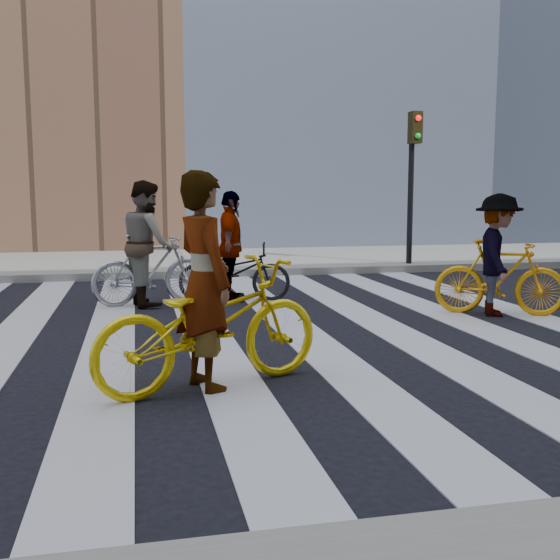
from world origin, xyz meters
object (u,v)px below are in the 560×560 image
object	(u,v)px
bike_silver_mid	(151,269)
bike_dark_rear	(234,272)
traffic_signal	(413,163)
rider_mid	(147,243)
rider_right	(498,255)
rider_left	(204,281)
rider_rear	(231,246)
bike_yellow_left	(211,325)
bike_yellow_right	(500,277)

from	to	relation	value
bike_silver_mid	bike_dark_rear	bearing A→B (deg)	-98.97
traffic_signal	bike_silver_mid	xyz separation A→B (m)	(-5.52, -3.23, -1.75)
bike_silver_mid	rider_mid	bearing A→B (deg)	77.36
rider_mid	rider_right	world-z (taller)	rider_mid
rider_right	rider_left	bearing A→B (deg)	146.01
bike_dark_rear	rider_mid	bearing A→B (deg)	105.43
bike_dark_rear	rider_rear	xyz separation A→B (m)	(-0.05, 0.00, 0.39)
bike_yellow_left	rider_mid	size ratio (longest dim) A/B	1.13
bike_yellow_right	rider_mid	size ratio (longest dim) A/B	0.94
rider_left	bike_dark_rear	bearing A→B (deg)	-32.09
bike_yellow_left	rider_left	distance (m)	0.37
bike_silver_mid	rider_rear	xyz separation A→B (m)	(1.20, 0.08, 0.31)
bike_dark_rear	rider_right	size ratio (longest dim) A/B	1.04
bike_yellow_left	rider_left	world-z (taller)	rider_left
bike_silver_mid	bike_yellow_right	xyz separation A→B (m)	(4.59, -1.86, -0.01)
bike_yellow_left	bike_dark_rear	size ratio (longest dim) A/B	1.21
bike_dark_rear	rider_right	xyz separation A→B (m)	(3.29, -1.94, 0.37)
bike_dark_rear	rider_mid	xyz separation A→B (m)	(-1.30, -0.08, 0.47)
bike_yellow_right	traffic_signal	bearing A→B (deg)	14.58
bike_yellow_left	rider_rear	world-z (taller)	rider_rear
rider_mid	rider_right	bearing A→B (deg)	-124.71
traffic_signal	bike_yellow_left	distance (m)	9.35
rider_left	rider_rear	size ratio (longest dim) A/B	1.08
bike_dark_rear	bike_yellow_right	bearing A→B (deg)	-108.26
traffic_signal	bike_yellow_left	size ratio (longest dim) A/B	1.60
rider_right	bike_yellow_right	bearing A→B (deg)	-65.03
rider_left	rider_mid	distance (m)	4.41
rider_right	rider_mid	bearing A→B (deg)	92.90
traffic_signal	bike_dark_rear	world-z (taller)	traffic_signal
rider_right	rider_rear	xyz separation A→B (m)	(-3.34, 1.94, 0.02)
bike_silver_mid	rider_mid	xyz separation A→B (m)	(-0.05, 0.00, 0.39)
bike_yellow_right	rider_right	distance (m)	0.31
bike_dark_rear	rider_mid	size ratio (longest dim) A/B	0.93
bike_yellow_left	bike_dark_rear	xyz separation A→B (m)	(0.86, 4.47, -0.10)
rider_left	rider_rear	xyz separation A→B (m)	(0.86, 4.47, -0.07)
traffic_signal	bike_silver_mid	size ratio (longest dim) A/B	1.89
bike_yellow_left	rider_rear	size ratio (longest dim) A/B	1.23
rider_left	rider_right	xyz separation A→B (m)	(4.20, 2.53, -0.09)
bike_yellow_left	rider_right	distance (m)	4.87
bike_yellow_right	rider_right	xyz separation A→B (m)	(-0.05, 0.00, 0.31)
rider_mid	rider_right	xyz separation A→B (m)	(4.59, -1.86, -0.10)
traffic_signal	bike_yellow_right	size ratio (longest dim) A/B	1.94
bike_dark_rear	rider_left	distance (m)	4.58
bike_yellow_right	bike_dark_rear	distance (m)	3.86
traffic_signal	bike_dark_rear	bearing A→B (deg)	-143.61
traffic_signal	bike_dark_rear	size ratio (longest dim) A/B	1.94
bike_yellow_right	rider_mid	distance (m)	5.01
rider_left	rider_right	world-z (taller)	rider_left
bike_yellow_right	rider_rear	distance (m)	3.92
rider_right	rider_rear	distance (m)	3.86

